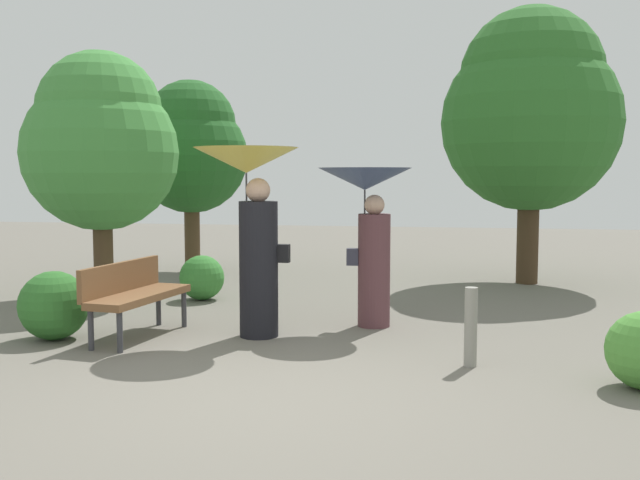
# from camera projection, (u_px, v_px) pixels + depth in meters

# --- Properties ---
(ground_plane) EXTENTS (40.00, 40.00, 0.00)m
(ground_plane) POSITION_uv_depth(u_px,v_px,m) (261.00, 395.00, 5.96)
(ground_plane) COLOR #6B665B
(person_left) EXTENTS (1.15, 1.15, 2.09)m
(person_left) POSITION_uv_depth(u_px,v_px,m) (252.00, 207.00, 8.04)
(person_left) COLOR black
(person_left) RESTS_ON ground
(person_right) EXTENTS (1.10, 1.10, 1.88)m
(person_right) POSITION_uv_depth(u_px,v_px,m) (368.00, 214.00, 8.60)
(person_right) COLOR #563338
(person_right) RESTS_ON ground
(park_bench) EXTENTS (0.68, 1.55, 0.83)m
(park_bench) POSITION_uv_depth(u_px,v_px,m) (134.00, 292.00, 8.07)
(park_bench) COLOR #38383D
(park_bench) RESTS_ON ground
(tree_near_left) EXTENTS (2.08, 2.08, 3.53)m
(tree_near_left) POSITION_uv_depth(u_px,v_px,m) (191.00, 147.00, 13.47)
(tree_near_left) COLOR #4C3823
(tree_near_left) RESTS_ON ground
(tree_near_right) EXTENTS (2.90, 2.90, 4.51)m
(tree_near_right) POSITION_uv_depth(u_px,v_px,m) (531.00, 108.00, 11.93)
(tree_near_right) COLOR #42301E
(tree_near_right) RESTS_ON ground
(tree_mid_left) EXTENTS (2.23, 2.23, 3.56)m
(tree_mid_left) POSITION_uv_depth(u_px,v_px,m) (100.00, 141.00, 10.49)
(tree_mid_left) COLOR #4C3823
(tree_mid_left) RESTS_ON ground
(bush_path_right) EXTENTS (0.64, 0.64, 0.64)m
(bush_path_right) POSITION_uv_depth(u_px,v_px,m) (202.00, 278.00, 10.52)
(bush_path_right) COLOR #387F33
(bush_path_right) RESTS_ON ground
(bush_behind_bench) EXTENTS (0.75, 0.75, 0.75)m
(bush_behind_bench) POSITION_uv_depth(u_px,v_px,m) (54.00, 305.00, 7.97)
(bush_behind_bench) COLOR #2D6B28
(bush_behind_bench) RESTS_ON ground
(path_marker_post) EXTENTS (0.12, 0.12, 0.75)m
(path_marker_post) POSITION_uv_depth(u_px,v_px,m) (471.00, 327.00, 6.84)
(path_marker_post) COLOR gray
(path_marker_post) RESTS_ON ground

